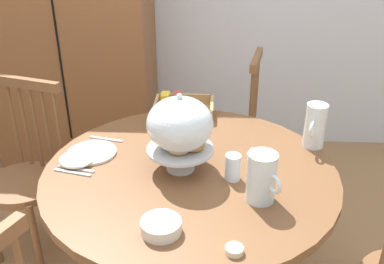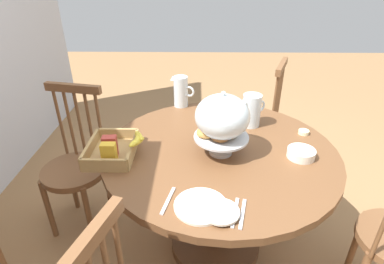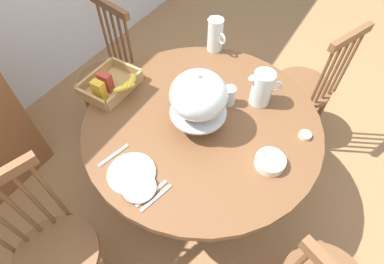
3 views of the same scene
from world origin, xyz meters
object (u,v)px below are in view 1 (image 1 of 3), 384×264
at_px(cereal_basket, 181,108).
at_px(drinking_glass, 233,167).
at_px(dining_table, 190,208).
at_px(china_plate_small, 77,159).
at_px(windsor_chair_by_cabinet, 230,133).
at_px(milk_pitcher, 315,127).
at_px(windsor_chair_facing_door, 27,181).
at_px(butter_dish, 234,250).
at_px(pastry_stand_with_dome, 180,127).
at_px(china_plate_large, 92,152).
at_px(wooden_armoire, 71,30).
at_px(orange_juice_pitcher, 261,179).
at_px(cereal_bowl, 161,226).

relative_size(cereal_basket, drinking_glass, 2.87).
distance_m(dining_table, china_plate_small, 0.54).
bearing_deg(windsor_chair_by_cabinet, milk_pitcher, -62.03).
bearing_deg(windsor_chair_facing_door, butter_dish, -37.09).
relative_size(pastry_stand_with_dome, china_plate_small, 2.29).
distance_m(cereal_basket, china_plate_large, 0.57).
bearing_deg(pastry_stand_with_dome, windsor_chair_by_cabinet, 74.78).
bearing_deg(windsor_chair_facing_door, wooden_armoire, 91.61).
relative_size(wooden_armoire, orange_juice_pitcher, 9.97).
bearing_deg(drinking_glass, butter_dish, -90.91).
bearing_deg(windsor_chair_by_cabinet, orange_juice_pitcher, -86.24).
bearing_deg(china_plate_large, cereal_bowl, -53.95).
relative_size(china_plate_small, drinking_glass, 1.36).
bearing_deg(cereal_basket, wooden_armoire, 134.58).
bearing_deg(dining_table, windsor_chair_by_cabinet, 77.26).
bearing_deg(china_plate_small, butter_dish, -38.31).
relative_size(wooden_armoire, butter_dish, 32.67).
height_order(china_plate_small, butter_dish, same).
xyz_separation_m(china_plate_large, china_plate_small, (-0.04, -0.08, 0.01)).
bearing_deg(wooden_armoire, windsor_chair_by_cabinet, -23.38).
bearing_deg(cereal_bowl, butter_dish, -19.85).
xyz_separation_m(wooden_armoire, dining_table, (0.90, -1.38, -0.45)).
bearing_deg(windsor_chair_by_cabinet, china_plate_small, -128.65).
height_order(orange_juice_pitcher, china_plate_large, orange_juice_pitcher).
bearing_deg(orange_juice_pitcher, drinking_glass, 126.07).
bearing_deg(cereal_basket, windsor_chair_facing_door, -162.74).
xyz_separation_m(windsor_chair_by_cabinet, china_plate_small, (-0.70, -0.87, 0.30)).
xyz_separation_m(milk_pitcher, cereal_bowl, (-0.63, -0.64, -0.07)).
relative_size(pastry_stand_with_dome, cereal_bowl, 2.46).
xyz_separation_m(orange_juice_pitcher, milk_pitcher, (0.28, 0.43, 0.01)).
relative_size(windsor_chair_by_cabinet, china_plate_large, 4.43).
bearing_deg(windsor_chair_facing_door, pastry_stand_with_dome, -19.37).
distance_m(china_plate_small, cereal_bowl, 0.60).
bearing_deg(cereal_bowl, china_plate_small, 133.83).
distance_m(dining_table, cereal_basket, 0.60).
bearing_deg(milk_pitcher, china_plate_large, -172.85).
distance_m(windsor_chair_by_cabinet, windsor_chair_facing_door, 1.24).
bearing_deg(milk_pitcher, butter_dish, -118.02).
relative_size(wooden_armoire, china_plate_small, 13.07).
bearing_deg(orange_juice_pitcher, pastry_stand_with_dome, 147.42).
bearing_deg(cereal_basket, butter_dish, -76.50).
bearing_deg(cereal_bowl, orange_juice_pitcher, 30.28).
height_order(china_plate_large, cereal_bowl, cereal_bowl).
relative_size(dining_table, windsor_chair_facing_door, 1.28).
height_order(milk_pitcher, china_plate_large, milk_pitcher).
distance_m(cereal_basket, drinking_glass, 0.66).
height_order(wooden_armoire, china_plate_large, wooden_armoire).
bearing_deg(china_plate_small, dining_table, -3.33).
xyz_separation_m(milk_pitcher, china_plate_large, (-1.01, -0.13, -0.09)).
height_order(wooden_armoire, cereal_bowl, wooden_armoire).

